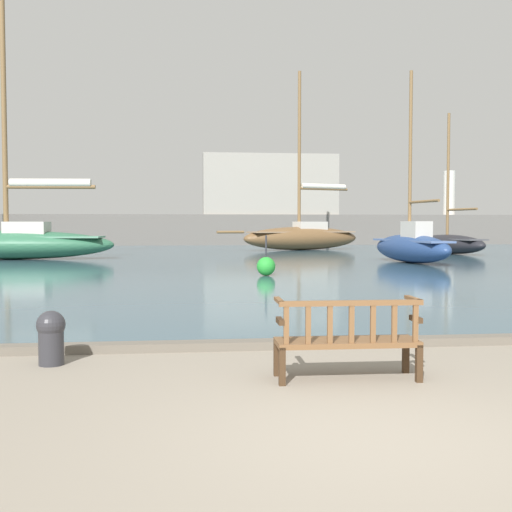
{
  "coord_description": "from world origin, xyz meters",
  "views": [
    {
      "loc": [
        -1.56,
        -5.02,
        1.75
      ],
      "look_at": [
        0.13,
        10.0,
        1.0
      ],
      "focal_mm": 45.0,
      "sensor_mm": 36.0,
      "label": 1
    }
  ],
  "objects_px": {
    "sailboat_distant_harbor": "(449,243)",
    "park_bench": "(347,338)",
    "sailboat_outer_port": "(12,238)",
    "mooring_bollard": "(51,335)",
    "sailboat_far_starboard": "(302,235)",
    "sailboat_outer_starboard": "(411,246)",
    "channel_buoy": "(266,266)"
  },
  "relations": [
    {
      "from": "sailboat_outer_port",
      "to": "sailboat_far_starboard",
      "type": "distance_m",
      "value": 18.31
    },
    {
      "from": "mooring_bollard",
      "to": "sailboat_distant_harbor",
      "type": "bearing_deg",
      "value": 58.22
    },
    {
      "from": "sailboat_distant_harbor",
      "to": "park_bench",
      "type": "bearing_deg",
      "value": -115.18
    },
    {
      "from": "park_bench",
      "to": "mooring_bollard",
      "type": "bearing_deg",
      "value": 161.59
    },
    {
      "from": "sailboat_far_starboard",
      "to": "channel_buoy",
      "type": "relative_size",
      "value": 8.73
    },
    {
      "from": "sailboat_outer_starboard",
      "to": "mooring_bollard",
      "type": "height_order",
      "value": "sailboat_outer_starboard"
    },
    {
      "from": "park_bench",
      "to": "channel_buoy",
      "type": "height_order",
      "value": "channel_buoy"
    },
    {
      "from": "park_bench",
      "to": "channel_buoy",
      "type": "relative_size",
      "value": 1.23
    },
    {
      "from": "sailboat_outer_port",
      "to": "sailboat_outer_starboard",
      "type": "bearing_deg",
      "value": -14.68
    },
    {
      "from": "park_bench",
      "to": "mooring_bollard",
      "type": "xyz_separation_m",
      "value": [
        -3.47,
        1.15,
        -0.1
      ]
    },
    {
      "from": "park_bench",
      "to": "sailboat_outer_starboard",
      "type": "distance_m",
      "value": 21.46
    },
    {
      "from": "sailboat_far_starboard",
      "to": "channel_buoy",
      "type": "height_order",
      "value": "sailboat_far_starboard"
    },
    {
      "from": "park_bench",
      "to": "sailboat_far_starboard",
      "type": "height_order",
      "value": "sailboat_far_starboard"
    },
    {
      "from": "sailboat_outer_port",
      "to": "sailboat_distant_harbor",
      "type": "distance_m",
      "value": 23.33
    },
    {
      "from": "sailboat_far_starboard",
      "to": "sailboat_distant_harbor",
      "type": "bearing_deg",
      "value": -39.24
    },
    {
      "from": "sailboat_outer_starboard",
      "to": "mooring_bollard",
      "type": "bearing_deg",
      "value": -121.44
    },
    {
      "from": "park_bench",
      "to": "sailboat_outer_starboard",
      "type": "xyz_separation_m",
      "value": [
        8.0,
        19.91,
        0.35
      ]
    },
    {
      "from": "sailboat_outer_port",
      "to": "channel_buoy",
      "type": "distance_m",
      "value": 15.41
    },
    {
      "from": "sailboat_outer_port",
      "to": "sailboat_far_starboard",
      "type": "xyz_separation_m",
      "value": [
        15.76,
        9.32,
        -0.05
      ]
    },
    {
      "from": "park_bench",
      "to": "sailboat_far_starboard",
      "type": "xyz_separation_m",
      "value": [
        5.81,
        33.93,
        0.55
      ]
    },
    {
      "from": "mooring_bollard",
      "to": "sailboat_outer_port",
      "type": "bearing_deg",
      "value": 105.45
    },
    {
      "from": "sailboat_outer_port",
      "to": "mooring_bollard",
      "type": "xyz_separation_m",
      "value": [
        6.48,
        -23.46,
        -0.71
      ]
    },
    {
      "from": "sailboat_far_starboard",
      "to": "channel_buoy",
      "type": "xyz_separation_m",
      "value": [
        -4.99,
        -20.32,
        -0.63
      ]
    },
    {
      "from": "park_bench",
      "to": "sailboat_outer_starboard",
      "type": "height_order",
      "value": "sailboat_outer_starboard"
    },
    {
      "from": "sailboat_outer_port",
      "to": "mooring_bollard",
      "type": "relative_size",
      "value": 20.0
    },
    {
      "from": "sailboat_outer_port",
      "to": "sailboat_outer_starboard",
      "type": "relative_size",
      "value": 1.64
    },
    {
      "from": "sailboat_far_starboard",
      "to": "sailboat_distant_harbor",
      "type": "relative_size",
      "value": 1.44
    },
    {
      "from": "sailboat_outer_port",
      "to": "sailboat_outer_starboard",
      "type": "distance_m",
      "value": 18.56
    },
    {
      "from": "park_bench",
      "to": "sailboat_distant_harbor",
      "type": "distance_m",
      "value": 30.89
    },
    {
      "from": "park_bench",
      "to": "sailboat_outer_starboard",
      "type": "relative_size",
      "value": 0.19
    },
    {
      "from": "sailboat_outer_starboard",
      "to": "channel_buoy",
      "type": "distance_m",
      "value": 9.55
    },
    {
      "from": "park_bench",
      "to": "sailboat_far_starboard",
      "type": "relative_size",
      "value": 0.14
    }
  ]
}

